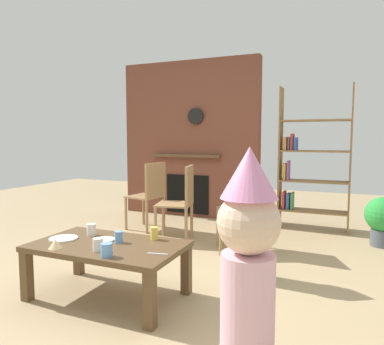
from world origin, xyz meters
The scene contains 19 objects.
ground_plane centered at (0.00, 0.00, 0.00)m, with size 12.00×12.00×0.00m, color tan.
brick_fireplace_feature centered at (-0.82, 2.60, 1.19)m, with size 2.20×0.28×2.40m.
bookshelf centered at (0.98, 2.40, 0.87)m, with size 0.90×0.28×1.90m.
coffee_table centered at (-0.22, -0.38, 0.36)m, with size 1.15×0.67×0.42m.
paper_cup_near_left centered at (-0.49, -0.24, 0.47)m, with size 0.07×0.07×0.10m, color silver.
paper_cup_near_right centered at (-0.18, -0.55, 0.47)m, with size 0.07×0.07×0.09m, color silver.
paper_cup_center centered at (-0.16, -0.32, 0.46)m, with size 0.06×0.06×0.09m, color #669EE0.
paper_cup_far_left centered at (0.05, -0.14, 0.47)m, with size 0.06×0.06×0.10m, color #F2CC4C.
paper_cup_far_right centered at (-0.04, -0.63, 0.47)m, with size 0.08×0.08×0.09m, color #669EE0.
paper_plate_front centered at (-0.62, -0.41, 0.43)m, with size 0.22×0.22×0.01m, color white.
paper_plate_rear centered at (-0.30, -0.32, 0.43)m, with size 0.16×0.16×0.01m, color white.
birthday_cake_slice centered at (-0.50, -0.62, 0.45)m, with size 0.10×0.10×0.07m, color #EAC68C.
table_fork centered at (0.25, -0.45, 0.42)m, with size 0.15×0.02×0.01m, color silver.
child_with_cone_hat centered at (0.98, -0.83, 0.62)m, with size 0.33×0.33×1.18m.
child_in_pink centered at (0.70, 0.42, 0.52)m, with size 0.27×0.27×0.99m.
dining_chair_left centered at (-0.94, 1.55, 0.51)m, with size 0.46×0.46×0.90m.
dining_chair_middle centered at (-0.33, 1.23, 0.51)m, with size 0.48×0.48×0.90m.
dining_chair_right centered at (0.45, 1.16, 0.51)m, with size 0.53×0.53×0.90m.
potted_plant_tall centered at (1.85, 1.92, 0.32)m, with size 0.40×0.40×0.56m.
Camera 1 is at (1.42, -2.59, 1.22)m, focal length 33.71 mm.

